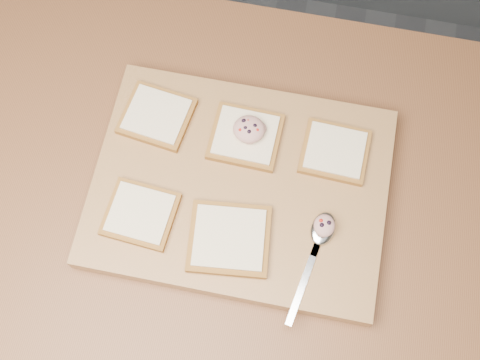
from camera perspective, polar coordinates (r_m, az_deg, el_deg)
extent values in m
plane|color=#515459|center=(1.90, 4.44, -11.54)|extent=(4.00, 4.00, 0.00)
cube|color=slate|center=(1.49, 5.62, -8.98)|extent=(1.90, 0.75, 0.84)
cube|color=brown|center=(1.05, 7.88, -4.00)|extent=(2.00, 0.80, 0.06)
cube|color=#A27045|center=(1.01, 0.00, -0.75)|extent=(0.48, 0.37, 0.04)
cube|color=brown|center=(1.05, -7.88, 6.00)|extent=(0.13, 0.12, 0.01)
cube|color=beige|center=(1.04, -7.94, 6.20)|extent=(0.11, 0.10, 0.00)
cube|color=brown|center=(1.02, 0.53, 4.11)|extent=(0.12, 0.11, 0.01)
cube|color=beige|center=(1.01, 0.53, 4.31)|extent=(0.10, 0.09, 0.00)
cube|color=brown|center=(1.02, 8.97, 2.67)|extent=(0.11, 0.10, 0.01)
cube|color=beige|center=(1.01, 9.04, 2.84)|extent=(0.10, 0.09, 0.00)
cube|color=brown|center=(0.98, -9.41, -3.23)|extent=(0.12, 0.11, 0.01)
cube|color=beige|center=(0.98, -9.48, -3.09)|extent=(0.10, 0.09, 0.00)
cube|color=brown|center=(0.96, -1.03, -5.61)|extent=(0.14, 0.13, 0.01)
cube|color=beige|center=(0.95, -1.04, -5.47)|extent=(0.12, 0.11, 0.00)
ellipsoid|color=tan|center=(1.00, 0.86, 4.84)|extent=(0.05, 0.05, 0.02)
sphere|color=black|center=(0.99, 1.41, 5.15)|extent=(0.01, 0.01, 0.01)
sphere|color=black|center=(1.00, 0.36, 5.62)|extent=(0.01, 0.01, 0.01)
sphere|color=black|center=(0.99, 0.87, 4.59)|extent=(0.01, 0.01, 0.01)
sphere|color=black|center=(0.99, 0.52, 4.93)|extent=(0.01, 0.01, 0.01)
sphere|color=#A5140C|center=(0.99, 1.65, 4.75)|extent=(0.01, 0.01, 0.01)
sphere|color=#A5140C|center=(1.00, 0.78, 5.61)|extent=(0.01, 0.01, 0.01)
sphere|color=#A5140C|center=(0.99, 0.02, 4.76)|extent=(0.01, 0.01, 0.01)
ellipsoid|color=silver|center=(0.97, 7.88, -4.57)|extent=(0.05, 0.06, 0.01)
cube|color=silver|center=(0.97, 7.29, -6.18)|extent=(0.02, 0.04, 0.00)
cube|color=silver|center=(0.95, 6.07, -9.55)|extent=(0.04, 0.14, 0.00)
ellipsoid|color=tan|center=(0.96, 8.00, -4.31)|extent=(0.03, 0.04, 0.02)
sphere|color=black|center=(0.95, 8.42, -4.05)|extent=(0.01, 0.01, 0.01)
sphere|color=black|center=(0.95, 7.77, -4.26)|extent=(0.01, 0.01, 0.01)
sphere|color=#A5140C|center=(0.95, 7.69, -3.85)|extent=(0.01, 0.01, 0.01)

